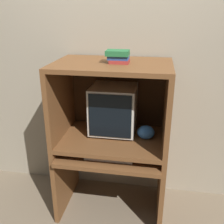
% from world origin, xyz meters
% --- Properties ---
extents(wall_back, '(6.00, 0.06, 2.60)m').
position_xyz_m(wall_back, '(0.00, 0.70, 1.30)').
color(wall_back, gray).
rests_on(wall_back, ground_plane).
extents(desk_base, '(0.95, 0.68, 0.65)m').
position_xyz_m(desk_base, '(0.00, 0.28, 0.41)').
color(desk_base, brown).
rests_on(desk_base, ground_plane).
extents(desk_monitor_shelf, '(0.95, 0.64, 0.10)m').
position_xyz_m(desk_monitor_shelf, '(0.00, 0.32, 0.73)').
color(desk_monitor_shelf, brown).
rests_on(desk_monitor_shelf, desk_base).
extents(hutch_upper, '(0.95, 0.64, 0.67)m').
position_xyz_m(hutch_upper, '(0.00, 0.36, 1.19)').
color(hutch_upper, brown).
rests_on(hutch_upper, desk_monitor_shelf).
extents(crt_monitor, '(0.40, 0.37, 0.44)m').
position_xyz_m(crt_monitor, '(-0.01, 0.43, 0.98)').
color(crt_monitor, beige).
rests_on(crt_monitor, desk_monitor_shelf).
extents(keyboard, '(0.40, 0.17, 0.03)m').
position_xyz_m(keyboard, '(0.01, 0.15, 0.67)').
color(keyboard, beige).
rests_on(keyboard, desk_base).
extents(mouse, '(0.07, 0.05, 0.03)m').
position_xyz_m(mouse, '(0.26, 0.16, 0.67)').
color(mouse, black).
rests_on(mouse, desk_base).
extents(snack_bag, '(0.15, 0.11, 0.12)m').
position_xyz_m(snack_bag, '(0.29, 0.35, 0.81)').
color(snack_bag, '#336BB7').
rests_on(snack_bag, desk_monitor_shelf).
extents(book_stack, '(0.18, 0.13, 0.10)m').
position_xyz_m(book_stack, '(0.05, 0.31, 1.47)').
color(book_stack, maroon).
rests_on(book_stack, hutch_upper).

